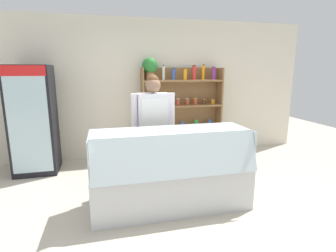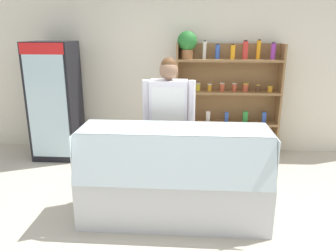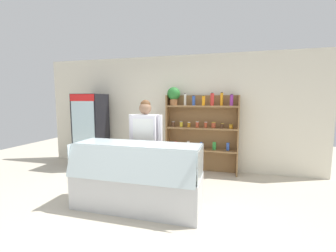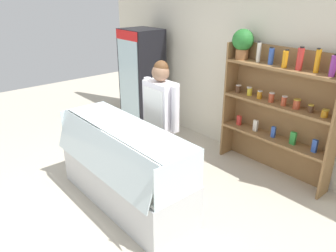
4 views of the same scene
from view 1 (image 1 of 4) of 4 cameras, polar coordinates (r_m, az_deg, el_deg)
ground_plane at (r=3.58m, az=0.95°, el=-16.67°), size 12.00×12.00×0.00m
back_wall at (r=5.31m, az=-5.11°, el=8.01°), size 6.80×0.10×2.70m
drinks_fridge at (r=4.91m, az=-27.23°, el=1.12°), size 0.68×0.62×1.81m
shelving_unit at (r=5.25m, az=1.92°, el=5.36°), size 1.62×0.30×1.95m
deli_display_case at (r=3.40m, az=0.60°, el=-12.39°), size 1.96×0.74×1.01m
shop_clerk at (r=3.78m, az=-3.19°, el=0.83°), size 0.63×0.25×1.66m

